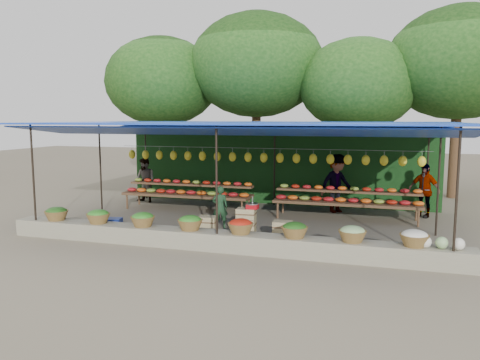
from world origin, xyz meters
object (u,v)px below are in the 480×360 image
(vendor_seated, at_px, (220,207))
(blue_crate_back, at_px, (112,224))
(crate_counter, at_px, (245,227))
(blue_crate_front, at_px, (71,229))
(weighing_scale, at_px, (252,206))

(vendor_seated, xyz_separation_m, blue_crate_back, (-2.71, -0.95, -0.42))
(crate_counter, xyz_separation_m, blue_crate_front, (-4.36, -0.79, -0.17))
(blue_crate_back, bearing_deg, crate_counter, -13.95)
(weighing_scale, bearing_deg, blue_crate_front, -170.10)
(blue_crate_front, bearing_deg, vendor_seated, 4.61)
(vendor_seated, distance_m, blue_crate_front, 3.84)
(vendor_seated, bearing_deg, crate_counter, 113.10)
(blue_crate_back, bearing_deg, weighing_scale, -13.95)
(crate_counter, height_order, weighing_scale, weighing_scale)
(blue_crate_back, bearing_deg, blue_crate_front, -144.25)
(weighing_scale, relative_size, blue_crate_front, 0.67)
(blue_crate_front, distance_m, blue_crate_back, 1.05)
(crate_counter, bearing_deg, blue_crate_back, 179.95)
(weighing_scale, distance_m, blue_crate_front, 4.67)
(crate_counter, height_order, blue_crate_back, crate_counter)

